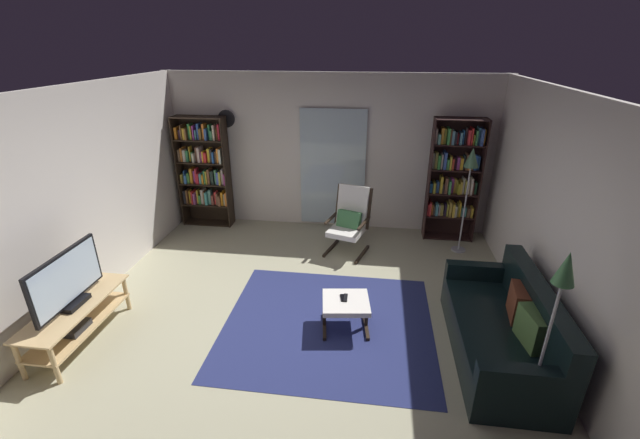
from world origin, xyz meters
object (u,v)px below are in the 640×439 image
object	(u,v)px
wall_clock	(227,119)
leather_sofa	(504,331)
television	(67,281)
ottoman	(346,305)
tv_stand	(76,318)
lounge_armchair	(350,219)
cell_phone	(344,298)
bookshelf_near_sofa	(454,176)
tv_remote	(346,298)
floor_lamp_by_sofa	(559,296)
bookshelf_near_tv	(204,169)
floor_lamp_by_shelf	(471,168)

from	to	relation	value
wall_clock	leather_sofa	bearing A→B (deg)	-38.04
television	ottoman	bearing A→B (deg)	11.93
tv_stand	leather_sofa	size ratio (longest dim) A/B	0.70
television	leather_sofa	bearing A→B (deg)	4.71
lounge_armchair	tv_stand	bearing A→B (deg)	-137.23
leather_sofa	ottoman	size ratio (longest dim) A/B	3.21
television	cell_phone	world-z (taller)	television
bookshelf_near_sofa	tv_remote	world-z (taller)	bookshelf_near_sofa
ottoman	wall_clock	distance (m)	3.92
lounge_armchair	tv_remote	xyz separation A→B (m)	(0.09, -1.90, -0.16)
television	wall_clock	world-z (taller)	wall_clock
tv_remote	floor_lamp_by_sofa	bearing A→B (deg)	-32.38
television	bookshelf_near_sofa	world-z (taller)	bookshelf_near_sofa
bookshelf_near_tv	bookshelf_near_sofa	bearing A→B (deg)	-0.24
lounge_armchair	wall_clock	xyz separation A→B (m)	(-2.15, 0.88, 1.32)
tv_stand	wall_clock	world-z (taller)	wall_clock
ottoman	wall_clock	size ratio (longest dim) A/B	2.00
tv_stand	floor_lamp_by_sofa	distance (m)	4.65
tv_stand	bookshelf_near_tv	bearing A→B (deg)	86.59
tv_stand	floor_lamp_by_sofa	bearing A→B (deg)	-5.19
floor_lamp_by_sofa	wall_clock	size ratio (longest dim) A/B	5.69
television	floor_lamp_by_shelf	bearing A→B (deg)	31.48
tv_remote	bookshelf_near_sofa	bearing A→B (deg)	60.03
floor_lamp_by_shelf	lounge_armchair	bearing A→B (deg)	-173.23
television	tv_stand	bearing A→B (deg)	-97.82
floor_lamp_by_shelf	tv_stand	bearing A→B (deg)	-148.38
lounge_armchair	wall_clock	distance (m)	2.67
lounge_armchair	wall_clock	bearing A→B (deg)	157.80
bookshelf_near_sofa	lounge_armchair	distance (m)	1.82
bookshelf_near_tv	lounge_armchair	distance (m)	2.71
tv_remote	wall_clock	distance (m)	3.86
tv_stand	leather_sofa	bearing A→B (deg)	4.91
tv_stand	television	size ratio (longest dim) A/B	1.33
bookshelf_near_sofa	wall_clock	xyz separation A→B (m)	(-3.74, 0.19, 0.78)
tv_stand	lounge_armchair	distance (m)	3.77
bookshelf_near_sofa	wall_clock	world-z (taller)	wall_clock
tv_remote	floor_lamp_by_shelf	xyz separation A→B (m)	(1.63, 2.10, 0.97)
bookshelf_near_tv	tv_remote	xyz separation A→B (m)	(2.66, -2.60, -0.63)
cell_phone	bookshelf_near_sofa	bearing A→B (deg)	48.76
bookshelf_near_tv	wall_clock	size ratio (longest dim) A/B	6.59
leather_sofa	cell_phone	bearing A→B (deg)	170.80
bookshelf_near_sofa	floor_lamp_by_sofa	xyz separation A→B (m)	(0.17, -3.66, 0.20)
bookshelf_near_tv	tv_stand	bearing A→B (deg)	-93.41
ottoman	floor_lamp_by_shelf	bearing A→B (deg)	52.78
television	tv_remote	world-z (taller)	television
ottoman	tv_remote	world-z (taller)	tv_remote
leather_sofa	lounge_armchair	bearing A→B (deg)	128.77
bookshelf_near_tv	floor_lamp_by_sofa	world-z (taller)	bookshelf_near_tv
bookshelf_near_tv	floor_lamp_by_shelf	distance (m)	4.33
television	ottoman	size ratio (longest dim) A/B	1.71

